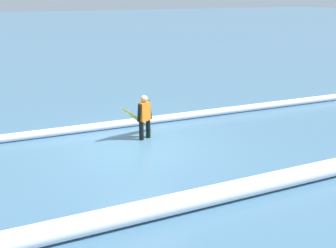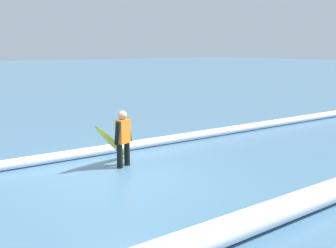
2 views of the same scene
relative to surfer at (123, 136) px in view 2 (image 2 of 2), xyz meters
name	(u,v)px [view 2 (image 2 of 2)]	position (x,y,z in m)	size (l,w,h in m)	color
ground_plane	(116,178)	(0.55, 0.64, -0.76)	(179.00, 179.00, 0.00)	#436A86
surfer	(123,136)	(0.00, 0.00, 0.00)	(0.49, 0.36, 1.38)	black
surfboard	(112,143)	(0.12, -0.33, -0.21)	(1.39, 1.01, 1.13)	yellow
wave_crest_foreground	(30,161)	(1.84, -1.36, -0.64)	(0.25, 0.25, 25.76)	white
wave_crest_midground	(234,228)	(0.51, 4.17, -0.55)	(0.43, 0.43, 14.52)	white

